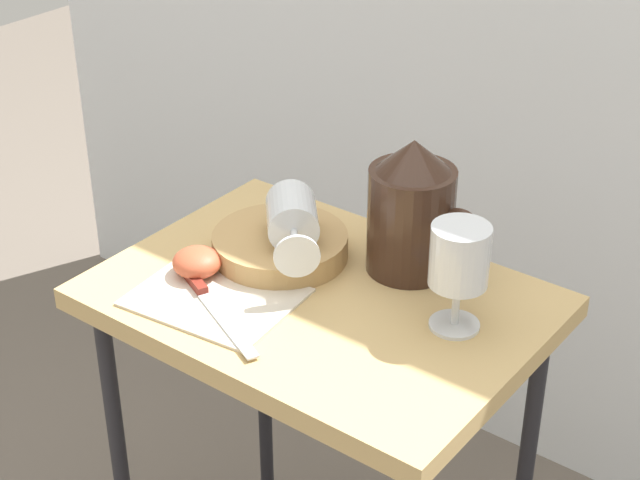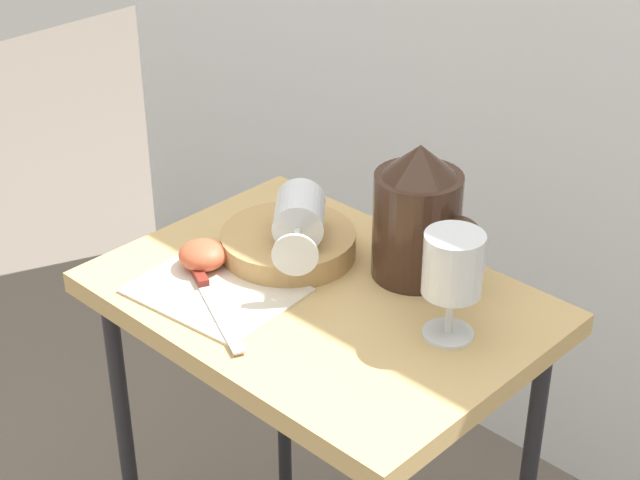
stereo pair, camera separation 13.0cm
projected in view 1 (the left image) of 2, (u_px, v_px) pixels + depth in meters
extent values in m
cube|color=tan|center=(320.00, 302.00, 1.35)|extent=(0.57, 0.41, 0.03)
cylinder|color=black|center=(264.00, 375.00, 1.76)|extent=(0.02, 0.02, 0.64)
cube|color=beige|center=(216.00, 297.00, 1.33)|extent=(0.22, 0.18, 0.00)
cylinder|color=tan|center=(280.00, 246.00, 1.41)|extent=(0.19, 0.19, 0.03)
cylinder|color=#382319|center=(411.00, 220.00, 1.36)|extent=(0.12, 0.12, 0.15)
cylinder|color=#D1661E|center=(410.00, 239.00, 1.37)|extent=(0.11, 0.11, 0.08)
cone|color=#382319|center=(414.00, 155.00, 1.31)|extent=(0.10, 0.10, 0.04)
torus|color=#382319|center=(461.00, 233.00, 1.32)|extent=(0.07, 0.01, 0.07)
cylinder|color=silver|center=(454.00, 325.00, 1.27)|extent=(0.06, 0.06, 0.00)
cylinder|color=silver|center=(456.00, 303.00, 1.26)|extent=(0.01, 0.01, 0.06)
cylinder|color=silver|center=(460.00, 256.00, 1.22)|extent=(0.07, 0.07, 0.08)
cylinder|color=#D1661E|center=(459.00, 268.00, 1.23)|extent=(0.06, 0.06, 0.04)
cylinder|color=silver|center=(292.00, 216.00, 1.38)|extent=(0.11, 0.11, 0.07)
cylinder|color=silver|center=(295.00, 244.00, 1.31)|extent=(0.05, 0.05, 0.01)
cylinder|color=silver|center=(297.00, 256.00, 1.29)|extent=(0.05, 0.04, 0.06)
ellipsoid|color=#C15133|center=(197.00, 262.00, 1.36)|extent=(0.07, 0.07, 0.04)
cube|color=silver|center=(228.00, 325.00, 1.27)|extent=(0.15, 0.08, 0.00)
cube|color=maroon|center=(191.00, 277.00, 1.36)|extent=(0.08, 0.05, 0.01)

